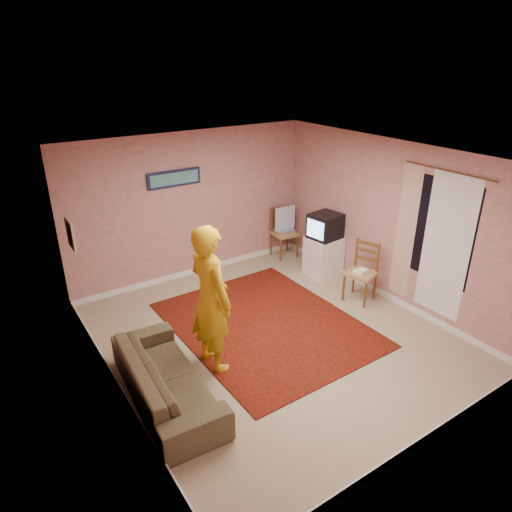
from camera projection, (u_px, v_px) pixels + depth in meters
ground at (273, 336)px, 6.63m from camera, size 5.00×5.00×0.00m
wall_back at (192, 206)px, 8.00m from camera, size 4.50×0.02×2.60m
wall_front at (433, 346)px, 4.20m from camera, size 4.50×0.02×2.60m
wall_left at (107, 301)px, 4.96m from camera, size 0.02×5.00×2.60m
wall_right at (390, 223)px, 7.24m from camera, size 0.02×5.00×2.60m
ceiling at (276, 157)px, 5.57m from camera, size 4.50×5.00×0.02m
baseboard_back at (196, 270)px, 8.50m from camera, size 4.50×0.02×0.10m
baseboard_front at (413, 446)px, 4.72m from camera, size 4.50×0.02×0.10m
baseboard_left at (122, 391)px, 5.48m from camera, size 0.02×5.00×0.10m
baseboard_right at (380, 292)px, 7.74m from camera, size 0.02×5.00×0.10m
window at (440, 231)px, 6.49m from camera, size 0.01×1.10×1.50m
curtain_sheer at (446, 247)px, 6.45m from camera, size 0.01×0.75×2.10m
curtain_floral at (405, 233)px, 6.97m from camera, size 0.01×0.35×2.10m
curtain_rod at (448, 171)px, 6.11m from camera, size 0.02×1.40×0.02m
picture_back at (174, 178)px, 7.60m from camera, size 0.95×0.04×0.28m
picture_left at (71, 234)px, 6.09m from camera, size 0.04×0.38×0.42m
area_rug at (266, 324)px, 6.90m from camera, size 2.51×3.12×0.02m
tv_cabinet at (323, 256)px, 8.35m from camera, size 0.57×0.52×0.72m
crt_tv at (325, 226)px, 8.10m from camera, size 0.58×0.53×0.45m
chair_a at (285, 228)px, 8.98m from camera, size 0.49×0.47×0.54m
dvd_player at (285, 231)px, 9.01m from camera, size 0.41×0.34×0.06m
blue_throw at (285, 218)px, 8.90m from camera, size 0.44×0.05×0.46m
chair_b at (361, 267)px, 7.36m from camera, size 0.55×0.56×0.54m
game_console at (361, 271)px, 7.39m from camera, size 0.24×0.19×0.05m
sofa at (166, 378)px, 5.33m from camera, size 0.91×2.05×0.59m
person at (210, 299)px, 5.65m from camera, size 0.53×0.75×1.96m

